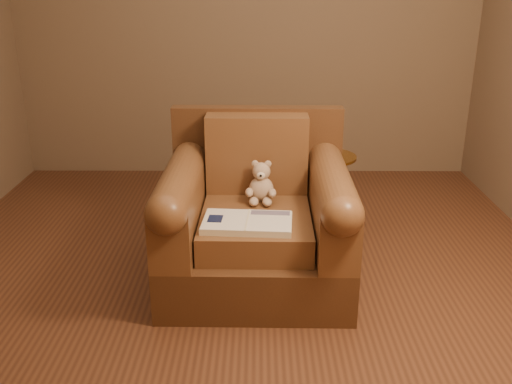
{
  "coord_description": "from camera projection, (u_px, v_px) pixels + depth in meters",
  "views": [
    {
      "loc": [
        0.11,
        -3.06,
        1.7
      ],
      "look_at": [
        0.09,
        -0.1,
        0.58
      ],
      "focal_mm": 40.0,
      "sensor_mm": 36.0,
      "label": 1
    }
  ],
  "objects": [
    {
      "name": "teddy_bear",
      "position": [
        261.0,
        186.0,
        3.35
      ],
      "size": [
        0.18,
        0.2,
        0.25
      ],
      "rotation": [
        0.0,
        0.0,
        -0.06
      ],
      "color": "tan",
      "rests_on": "armchair"
    },
    {
      "name": "floor",
      "position": [
        241.0,
        275.0,
        3.46
      ],
      "size": [
        4.0,
        4.0,
        0.0
      ],
      "primitive_type": "plane",
      "color": "brown",
      "rests_on": "ground"
    },
    {
      "name": "armchair",
      "position": [
        256.0,
        220.0,
        3.33
      ],
      "size": [
        1.07,
        1.02,
        0.95
      ],
      "rotation": [
        0.0,
        0.0,
        -0.01
      ],
      "color": "#4F301A",
      "rests_on": "floor"
    },
    {
      "name": "side_table",
      "position": [
        326.0,
        191.0,
        3.98
      ],
      "size": [
        0.4,
        0.4,
        0.56
      ],
      "color": "#BF8934",
      "rests_on": "floor"
    },
    {
      "name": "guidebook",
      "position": [
        247.0,
        223.0,
        3.03
      ],
      "size": [
        0.49,
        0.32,
        0.04
      ],
      "rotation": [
        0.0,
        0.0,
        -0.07
      ],
      "color": "beige",
      "rests_on": "armchair"
    }
  ]
}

